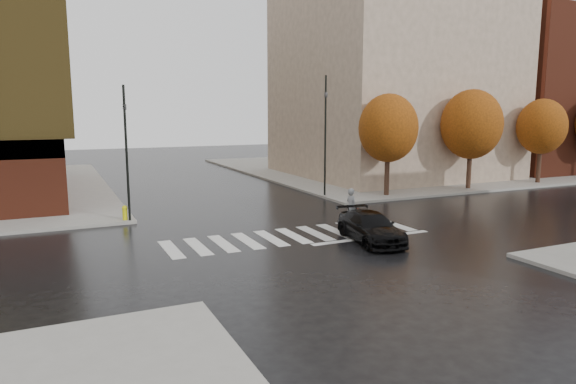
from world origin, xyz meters
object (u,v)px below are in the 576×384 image
traffic_light_ne (325,127)px  sedan (371,227)px  fire_hydrant (125,212)px  cyclist (352,214)px  traffic_light_nw (126,146)px

traffic_light_ne → sedan: bearing=62.7°
traffic_light_ne → fire_hydrant: bearing=2.8°
sedan → cyclist: bearing=83.3°
cyclist → traffic_light_ne: traffic_light_ne is taller
cyclist → fire_hydrant: cyclist is taller
traffic_light_nw → fire_hydrant: 3.33m
fire_hydrant → traffic_light_nw: bearing=-45.0°
sedan → cyclist: cyclist is taller
sedan → fire_hydrant: sedan is taller
sedan → cyclist: size_ratio=2.27×
cyclist → traffic_light_ne: bearing=-28.1°
traffic_light_nw → traffic_light_ne: size_ratio=0.87×
cyclist → traffic_light_nw: 11.50m
sedan → traffic_light_nw: 12.45m
fire_hydrant → traffic_light_ne: bearing=11.1°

